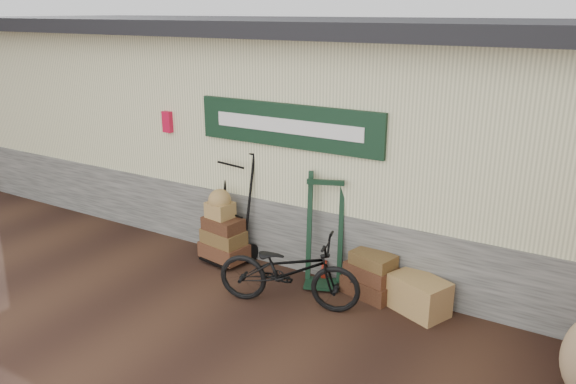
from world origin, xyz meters
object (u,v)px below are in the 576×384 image
Objects in this scene: porter_trolley at (232,206)px; suitcase_stack at (371,274)px; green_barrow at (325,230)px; bicycle at (289,267)px; wicker_hamper at (419,295)px.

porter_trolley is 2.43× the size of suitcase_stack.
suitcase_stack is (2.06, 0.00, -0.49)m from porter_trolley.
porter_trolley is 1.43m from green_barrow.
suitcase_stack is (0.64, 0.00, -0.43)m from green_barrow.
porter_trolley is 0.91× the size of bicycle.
wicker_hamper is 1.53m from bicycle.
porter_trolley is 2.76m from wicker_hamper.
green_barrow is 1.38m from wicker_hamper.
porter_trolley reaches higher than bicycle.
green_barrow is 2.23× the size of wicker_hamper.
green_barrow is at bearing -180.00° from suitcase_stack.
porter_trolley is at bearing 180.00° from suitcase_stack.
green_barrow is (1.43, -0.00, -0.06)m from porter_trolley.
green_barrow reaches higher than suitcase_stack.
bicycle is (-1.36, -0.64, 0.28)m from wicker_hamper.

